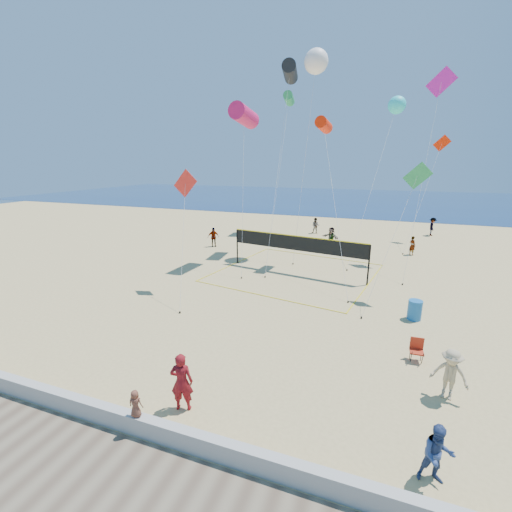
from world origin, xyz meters
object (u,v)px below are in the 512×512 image
(camp_chair, at_px, (417,348))
(volleyball_net, at_px, (297,247))
(trash_barrel, at_px, (415,310))
(woman, at_px, (182,382))

(camp_chair, height_order, volleyball_net, volleyball_net)
(camp_chair, relative_size, trash_barrel, 1.03)
(volleyball_net, bearing_deg, woman, -80.54)
(woman, relative_size, camp_chair, 1.89)
(woman, bearing_deg, camp_chair, -160.03)
(woman, relative_size, volleyball_net, 0.17)
(camp_chair, height_order, trash_barrel, trash_barrel)
(woman, relative_size, trash_barrel, 1.95)
(woman, distance_m, volleyball_net, 14.15)
(camp_chair, relative_size, volleyball_net, 0.09)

